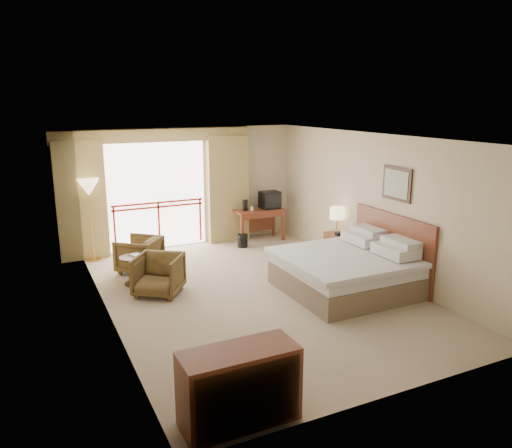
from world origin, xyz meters
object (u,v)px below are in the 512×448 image
desk (258,216)px  side_table (133,266)px  nightstand (337,247)px  wastebasket (243,241)px  bed (348,270)px  armchair_far (140,271)px  floor_lamp (89,191)px  table_lamp (337,214)px  armchair_near (159,294)px  dresser (239,386)px  tv (270,200)px

desk → side_table: 3.78m
side_table → nightstand: bearing=-5.9°
nightstand → wastebasket: size_ratio=1.98×
bed → armchair_far: size_ratio=2.78×
bed → floor_lamp: (-3.80, 3.74, 1.12)m
table_lamp → armchair_far: table_lamp is taller
armchair_far → armchair_near: (0.03, -1.34, 0.00)m
armchair_far → floor_lamp: bearing=-107.0°
armchair_near → side_table: (-0.29, 0.66, 0.36)m
wastebasket → side_table: size_ratio=0.56×
nightstand → armchair_near: nightstand is taller
wastebasket → floor_lamp: size_ratio=0.17×
dresser → tv: bearing=55.5°
desk → nightstand: bearing=-67.3°
bed → nightstand: 1.71m
table_lamp → armchair_near: size_ratio=0.68×
bed → wastebasket: (-0.57, 3.28, -0.23)m
table_lamp → dresser: 5.82m
bed → nightstand: bearing=61.4°
bed → dresser: size_ratio=1.72×
nightstand → side_table: nightstand is taller
bed → dresser: bed is taller
armchair_far → dresser: bearing=39.2°
table_lamp → tv: bearing=104.0°
bed → floor_lamp: 5.45m
wastebasket → dresser: (-2.66, -5.86, 0.26)m
armchair_far → side_table: 0.81m
wastebasket → floor_lamp: 3.53m
bed → desk: 3.68m
armchair_near → floor_lamp: (-0.74, 2.46, 1.49)m
table_lamp → side_table: size_ratio=1.00×
bed → dresser: bearing=-141.3°
armchair_near → armchair_far: bearing=126.7°
tv → dresser: bearing=-123.3°
floor_lamp → wastebasket: bearing=-8.1°
armchair_far → armchair_near: armchair_near is taller
armchair_near → side_table: side_table is taller
armchair_near → table_lamp: bearing=39.4°
dresser → nightstand: bearing=40.5°
nightstand → dresser: 5.75m
bed → wastebasket: bearing=99.8°
nightstand → armchair_far: bearing=169.0°
bed → nightstand: size_ratio=3.61×
bed → side_table: (-3.35, 1.94, -0.01)m
nightstand → tv: size_ratio=1.30×
armchair_far → desk: bearing=149.5°
desk → wastebasket: (-0.57, -0.39, -0.45)m
desk → floor_lamp: size_ratio=0.68×
bed → armchair_far: (-3.09, 2.61, -0.38)m
table_lamp → bed: bearing=-117.8°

